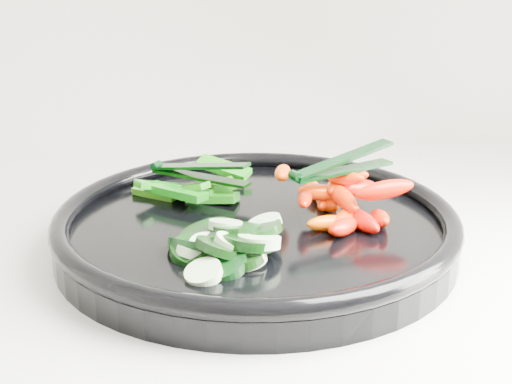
{
  "coord_description": "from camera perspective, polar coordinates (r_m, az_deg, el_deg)",
  "views": [
    {
      "loc": [
        -0.62,
        1.05,
        1.2
      ],
      "look_at": [
        -0.58,
        1.66,
        0.99
      ],
      "focal_mm": 50.0,
      "sensor_mm": 36.0,
      "label": 1
    }
  ],
  "objects": [
    {
      "name": "pepper_pile",
      "position": [
        0.73,
        -5.05,
        0.28
      ],
      "size": [
        0.13,
        0.13,
        0.04
      ],
      "color": "#0B6409",
      "rests_on": "veggie_tray"
    },
    {
      "name": "tong_carrot",
      "position": [
        0.67,
        6.77,
        2.13
      ],
      "size": [
        0.11,
        0.07,
        0.02
      ],
      "color": "black",
      "rests_on": "carrot_pile"
    },
    {
      "name": "carrot_pile",
      "position": [
        0.67,
        6.81,
        -0.56
      ],
      "size": [
        0.13,
        0.15,
        0.05
      ],
      "color": "#F32A00",
      "rests_on": "veggie_tray"
    },
    {
      "name": "veggie_tray",
      "position": [
        0.66,
        0.0,
        -2.81
      ],
      "size": [
        0.42,
        0.42,
        0.04
      ],
      "color": "black",
      "rests_on": "counter"
    },
    {
      "name": "tong_pepper",
      "position": [
        0.73,
        -4.72,
        1.67
      ],
      "size": [
        0.1,
        0.07,
        0.02
      ],
      "color": "black",
      "rests_on": "pepper_pile"
    },
    {
      "name": "cucumber_pile",
      "position": [
        0.6,
        -2.84,
        -4.29
      ],
      "size": [
        0.11,
        0.13,
        0.04
      ],
      "color": "black",
      "rests_on": "veggie_tray"
    }
  ]
}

